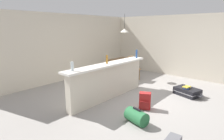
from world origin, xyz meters
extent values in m
cube|color=gray|center=(0.00, 0.00, -0.03)|extent=(13.00, 13.00, 0.05)
cube|color=beige|center=(0.00, 3.05, 1.25)|extent=(6.60, 0.10, 2.50)
cube|color=beige|center=(3.05, 0.30, 1.25)|extent=(0.10, 6.00, 2.50)
cube|color=beige|center=(-0.69, 0.47, 0.49)|extent=(2.80, 0.20, 0.97)
cube|color=white|center=(-0.69, 0.47, 1.00)|extent=(2.96, 0.40, 0.05)
cylinder|color=silver|center=(-1.90, 0.50, 1.13)|extent=(0.07, 0.07, 0.21)
cylinder|color=#9E661E|center=(-0.74, 0.49, 1.14)|extent=(0.06, 0.06, 0.24)
cylinder|color=#284C89|center=(0.59, 0.40, 1.16)|extent=(0.06, 0.06, 0.27)
cube|color=brown|center=(1.40, 1.60, 0.72)|extent=(1.10, 0.80, 0.04)
cylinder|color=brown|center=(0.91, 1.26, 0.35)|extent=(0.06, 0.06, 0.70)
cylinder|color=brown|center=(1.89, 1.26, 0.35)|extent=(0.06, 0.06, 0.70)
cylinder|color=brown|center=(0.91, 1.94, 0.35)|extent=(0.06, 0.06, 0.70)
cylinder|color=brown|center=(1.89, 1.94, 0.35)|extent=(0.06, 0.06, 0.70)
cube|color=#9E754C|center=(1.32, 0.98, 0.43)|extent=(0.45, 0.45, 0.04)
cube|color=#9E754C|center=(1.30, 1.16, 0.69)|extent=(0.40, 0.09, 0.48)
cylinder|color=#9E754C|center=(1.18, 0.80, 0.21)|extent=(0.04, 0.04, 0.41)
cylinder|color=#9E754C|center=(1.50, 0.84, 0.21)|extent=(0.04, 0.04, 0.41)
cylinder|color=#9E754C|center=(1.14, 1.12, 0.21)|extent=(0.04, 0.04, 0.41)
cylinder|color=#9E754C|center=(1.46, 1.16, 0.21)|extent=(0.04, 0.04, 0.41)
cylinder|color=black|center=(1.38, 1.51, 2.22)|extent=(0.01, 0.01, 0.57)
cone|color=white|center=(1.38, 1.51, 1.88)|extent=(0.34, 0.34, 0.14)
sphere|color=white|center=(1.38, 1.51, 1.80)|extent=(0.07, 0.07, 0.07)
cube|color=black|center=(1.03, -1.16, 0.11)|extent=(0.66, 0.79, 0.22)
cube|color=gray|center=(1.03, -1.16, 0.11)|extent=(0.67, 0.80, 0.02)
cube|color=#2D2D33|center=(0.92, -1.55, 0.11)|extent=(0.21, 0.19, 0.02)
cylinder|color=#286B3D|center=(-1.37, -0.93, 0.15)|extent=(0.39, 0.53, 0.30)
cube|color=black|center=(-1.37, -0.93, 0.32)|extent=(0.07, 0.20, 0.04)
cube|color=red|center=(-0.62, -0.69, 0.21)|extent=(0.29, 0.33, 0.42)
cube|color=maroon|center=(-0.72, -0.74, 0.14)|extent=(0.15, 0.22, 0.19)
cube|color=black|center=(-0.57, -0.58, 0.19)|extent=(0.04, 0.04, 0.36)
cube|color=black|center=(-0.50, -0.70, 0.19)|extent=(0.04, 0.04, 0.36)
cube|color=#334C99|center=(0.99, -1.14, 0.24)|extent=(0.25, 0.21, 0.04)
cube|color=gold|center=(0.99, -1.15, 0.27)|extent=(0.25, 0.21, 0.03)
camera|label=1|loc=(-4.39, -2.87, 1.99)|focal=29.31mm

